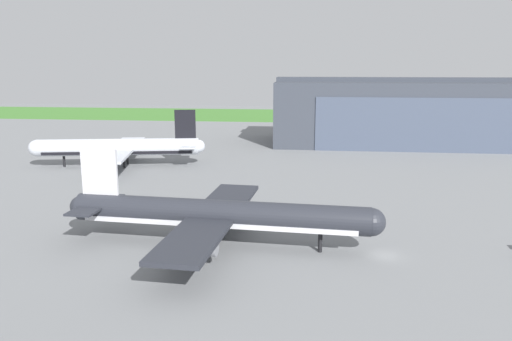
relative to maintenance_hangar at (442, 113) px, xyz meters
The scene contains 5 objects.
ground_plane 96.34m from the maintenance_hangar, 107.29° to the right, with size 440.00×440.00×0.00m, color slate.
grass_field_strip 84.38m from the maintenance_hangar, 109.86° to the left, with size 440.00×56.00×0.08m, color #437F31.
maintenance_hangar is the anchor object (origin of this frame).
airliner_far_right 92.53m from the maintenance_hangar, 153.54° to the right, with size 40.06×34.59×13.14m.
airliner_near_left 103.25m from the maintenance_hangar, 118.93° to the right, with size 42.62×34.11×12.56m.
Camera 1 is at (-9.37, -61.38, 23.97)m, focal length 35.29 mm.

